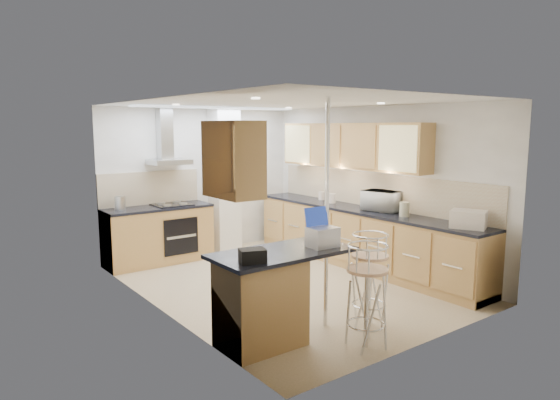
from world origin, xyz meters
TOP-DOWN VIEW (x-y plane):
  - ground at (0.00, 0.00)m, footprint 4.80×4.80m
  - room_shell at (0.32, 0.38)m, footprint 3.64×4.84m
  - right_counter at (1.50, 0.00)m, footprint 0.63×4.40m
  - back_counter at (-0.95, 2.10)m, footprint 1.70×0.63m
  - peninsula at (-1.12, -1.45)m, footprint 1.47×0.72m
  - microwave at (1.61, -0.34)m, footprint 0.49×0.62m
  - laptop at (-0.68, -1.56)m, footprint 0.31×0.24m
  - bag at (-1.61, -1.64)m, footprint 0.28×0.24m
  - bar_stool_near at (-0.57, -2.10)m, footprint 0.51×0.51m
  - bar_stool_end at (-0.13, -1.72)m, footprint 0.56×0.56m
  - jar_a at (1.53, 0.69)m, footprint 0.15×0.15m
  - jar_b at (1.64, 1.08)m, footprint 0.13×0.13m
  - jar_c at (1.50, -0.84)m, footprint 0.16×0.16m
  - jar_d at (1.50, -0.44)m, footprint 0.13×0.13m
  - bread_bin at (1.52, -1.85)m, footprint 0.47×0.52m
  - kettle at (-1.53, 2.15)m, footprint 0.16×0.16m

SIDE VIEW (x-z plane):
  - ground at x=0.00m, z-range 0.00..0.00m
  - back_counter at x=-0.95m, z-range 0.00..0.92m
  - right_counter at x=1.50m, z-range 0.00..0.92m
  - peninsula at x=-1.12m, z-range 0.01..0.95m
  - bar_stool_end at x=-0.13m, z-range 0.00..1.04m
  - bar_stool_near at x=-0.57m, z-range 0.00..1.06m
  - jar_b at x=1.64m, z-range 0.92..1.06m
  - jar_d at x=1.50m, z-range 0.92..1.07m
  - jar_a at x=1.53m, z-range 0.92..1.08m
  - bag at x=-1.61m, z-range 0.94..1.07m
  - jar_c at x=1.50m, z-range 0.92..1.13m
  - kettle at x=-1.53m, z-range 0.92..1.13m
  - bread_bin at x=1.52m, z-range 0.92..1.14m
  - laptop at x=-0.68m, z-range 0.94..1.15m
  - microwave at x=1.61m, z-range 0.92..1.23m
  - room_shell at x=0.32m, z-range 0.29..2.80m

